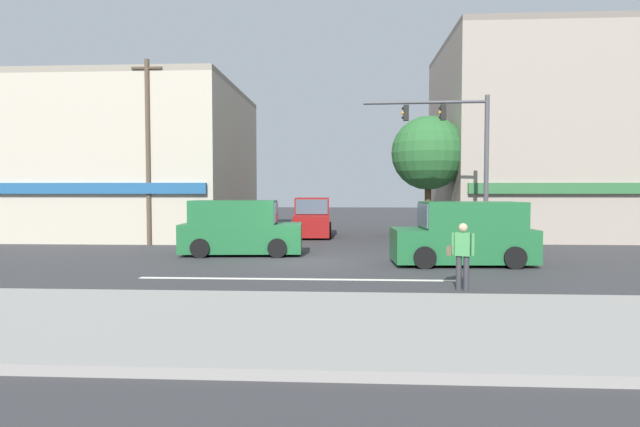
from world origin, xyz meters
name	(u,v)px	position (x,y,z in m)	size (l,w,h in m)	color
ground_plane	(307,262)	(0.00, 0.00, 0.00)	(120.00, 120.00, 0.00)	#333335
lane_marking_stripe	(297,279)	(0.00, -3.50, 0.00)	(9.00, 0.24, 0.01)	silver
sidewalk_curb	(269,324)	(0.00, -8.50, 0.08)	(40.00, 5.00, 0.16)	gray
building_left_block	(143,162)	(-10.21, 10.53, 4.11)	(11.00, 11.16, 8.22)	#B7AD99
building_right_corner	(559,140)	(12.99, 10.85, 5.28)	(12.70, 9.57, 10.57)	gray
street_tree	(428,153)	(5.37, 7.63, 4.33)	(3.63, 3.63, 6.17)	#4C3823
utility_pole_near_left	(148,149)	(-7.68, 5.05, 4.37)	(1.40, 0.22, 8.44)	brown
traffic_light_mast	(461,148)	(5.84, 2.60, 4.18)	(4.89, 0.31, 6.20)	#47474C
van_crossing_rightbound	(240,229)	(-2.78, 1.77, 1.01)	(4.72, 2.28, 2.11)	#1E6033
van_approaching_near	(465,235)	(5.33, -0.43, 1.01)	(4.68, 2.20, 2.11)	#1E6033
van_parked_curbside	(313,218)	(-0.51, 9.91, 1.01)	(2.17, 4.67, 2.11)	maroon
pedestrian_foreground_with_bag	(462,252)	(4.24, -4.80, 0.95)	(0.66, 0.47, 1.67)	#333338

